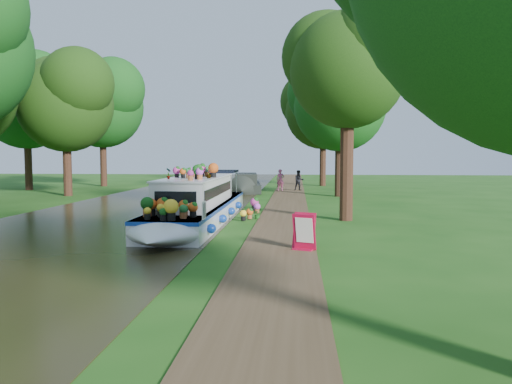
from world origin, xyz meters
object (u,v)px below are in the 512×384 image
object	(u,v)px
second_boat	(246,185)
pedestrian_dark	(299,180)
sandwich_board	(304,233)
plant_boat	(197,203)
pedestrian_pink	(280,180)

from	to	relation	value
second_boat	pedestrian_dark	world-z (taller)	pedestrian_dark
second_boat	sandwich_board	world-z (taller)	second_boat
plant_boat	pedestrian_pink	world-z (taller)	plant_boat
plant_boat	pedestrian_pink	xyz separation A→B (m)	(2.75, 18.14, -0.01)
plant_boat	pedestrian_pink	bearing A→B (deg)	81.38
sandwich_board	pedestrian_dark	world-z (taller)	pedestrian_dark
plant_boat	sandwich_board	distance (m)	6.68
pedestrian_pink	pedestrian_dark	bearing A→B (deg)	-1.35
second_boat	pedestrian_pink	bearing A→B (deg)	20.26
second_boat	pedestrian_pink	world-z (taller)	pedestrian_pink
sandwich_board	pedestrian_dark	xyz separation A→B (m)	(-0.05, 23.56, 0.29)
second_boat	pedestrian_dark	bearing A→B (deg)	14.45
plant_boat	second_boat	world-z (taller)	plant_boat
second_boat	pedestrian_pink	size ratio (longest dim) A/B	4.43
sandwich_board	second_boat	bearing A→B (deg)	120.46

